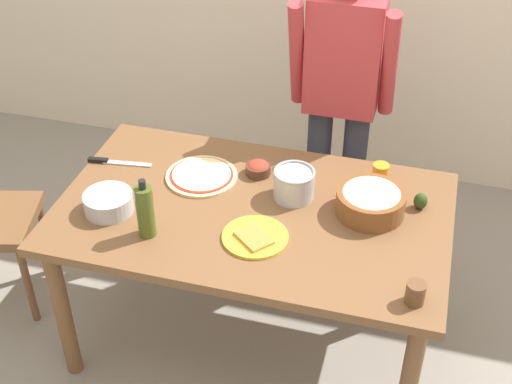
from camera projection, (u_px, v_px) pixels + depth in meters
The scene contains 14 objects.
ground at pixel (253, 336), 3.33m from camera, with size 8.00×8.00×0.00m, color gray.
dining_table at pixel (253, 226), 2.93m from camera, with size 1.60×0.96×0.76m.
person_cook at pixel (341, 92), 3.31m from camera, with size 0.49×0.25×1.62m.
pizza_raw_on_board at pixel (202, 176), 3.05m from camera, with size 0.31×0.31×0.02m.
plate_with_slice at pixel (255, 237), 2.72m from camera, with size 0.26×0.26×0.02m.
popcorn_bowl at pixel (371, 200), 2.82m from camera, with size 0.28×0.28×0.11m.
mixing_bowl_steel at pixel (108, 203), 2.84m from camera, with size 0.20×0.20×0.08m.
small_sauce_bowl at pixel (258, 168), 3.06m from camera, with size 0.11×0.11×0.06m.
olive_oil_bottle at pixel (145, 211), 2.68m from camera, with size 0.07×0.07×0.26m.
steel_pot at pixel (294, 184), 2.90m from camera, with size 0.17×0.17×0.13m.
cup_orange at pixel (380, 173), 3.01m from camera, with size 0.07×0.07×0.09m, color orange.
cup_small_brown at pixel (415, 293), 2.43m from camera, with size 0.07×0.07×0.09m, color brown.
chef_knife at pixel (112, 162), 3.14m from camera, with size 0.29×0.06×0.02m.
avocado at pixel (421, 201), 2.86m from camera, with size 0.06×0.06×0.07m, color #2D4219.
Camera 1 is at (0.62, -2.19, 2.52)m, focal length 49.39 mm.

